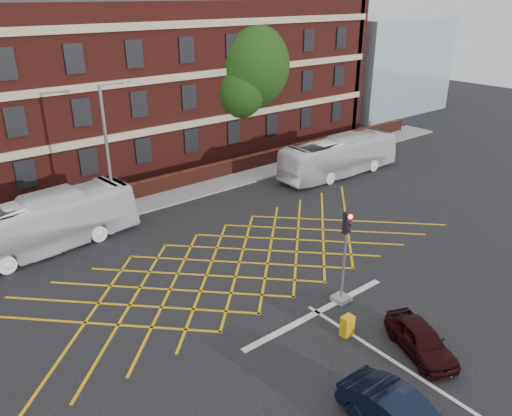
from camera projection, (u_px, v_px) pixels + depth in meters
ground at (265, 279)px, 23.73m from camera, size 120.00×120.00×0.00m
victorian_building at (76, 62)px, 36.48m from camera, size 51.00×12.17×20.40m
boundary_wall at (139, 190)px, 32.81m from camera, size 56.00×0.50×1.10m
far_pavement at (147, 202)px, 32.29m from camera, size 60.00×3.00×0.12m
glass_block at (378, 65)px, 56.31m from camera, size 14.00×10.00×10.00m
box_junction_hatching at (240, 262)px, 25.16m from camera, size 8.22×8.22×0.02m
stop_line at (317, 312)px, 21.23m from camera, size 8.00×0.30×0.02m
centre_line at (457, 402)px, 16.58m from camera, size 0.15×14.00×0.02m
bus_left at (36, 226)px, 25.62m from camera, size 10.78×3.49×2.95m
bus_right at (339, 156)px, 36.71m from camera, size 10.22×2.67×2.83m
car_maroon at (421, 339)px, 18.67m from camera, size 2.60×3.72×1.18m
deciduous_tree at (245, 72)px, 40.89m from camera, size 7.59×7.35×10.72m
traffic_light_near at (344, 266)px, 21.36m from camera, size 0.70×0.70×4.27m
street_lamp at (112, 182)px, 27.98m from camera, size 2.25×1.00×8.19m
utility_cabinet at (347, 326)px, 19.67m from camera, size 0.50×0.36×0.88m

